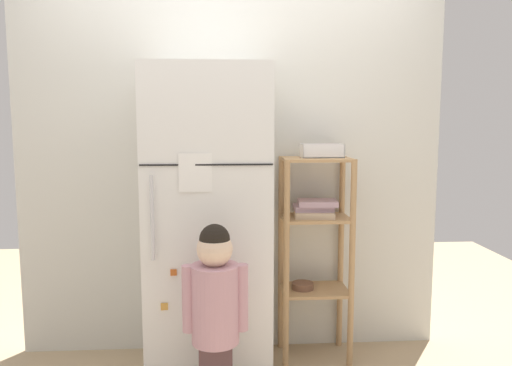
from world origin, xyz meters
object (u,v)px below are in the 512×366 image
at_px(refrigerator, 209,224).
at_px(child_standing, 215,303).
at_px(pantry_shelf_unit, 315,235).
at_px(fruit_bin, 324,152).

height_order(refrigerator, child_standing, refrigerator).
relative_size(pantry_shelf_unit, fruit_bin, 5.01).
distance_m(refrigerator, fruit_bin, 0.81).
distance_m(child_standing, fruit_bin, 1.15).
relative_size(refrigerator, fruit_bin, 7.10).
height_order(child_standing, fruit_bin, fruit_bin).
bearing_deg(refrigerator, fruit_bin, 12.33).
xyz_separation_m(refrigerator, child_standing, (0.04, -0.49, -0.29)).
relative_size(refrigerator, pantry_shelf_unit, 1.42).
bearing_deg(fruit_bin, refrigerator, -167.67).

